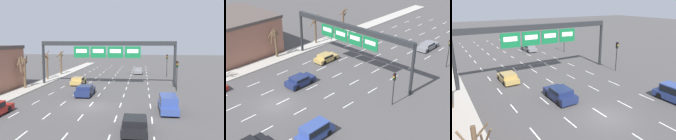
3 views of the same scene
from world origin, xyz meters
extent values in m
plane|color=#474444|center=(0.00, 0.00, 0.00)|extent=(220.00, 220.00, 0.00)
cube|color=white|center=(-6.60, 1.00, 0.01)|extent=(0.12, 2.00, 0.01)
cube|color=white|center=(-6.60, 6.00, 0.01)|extent=(0.12, 2.00, 0.01)
cube|color=white|center=(-6.60, 11.00, 0.01)|extent=(0.12, 2.00, 0.01)
cube|color=white|center=(-6.60, 16.00, 0.01)|extent=(0.12, 2.00, 0.01)
cube|color=white|center=(-6.60, 21.00, 0.01)|extent=(0.12, 2.00, 0.01)
cube|color=white|center=(-6.60, 26.00, 0.01)|extent=(0.12, 2.00, 0.01)
cube|color=white|center=(-6.60, 31.00, 0.01)|extent=(0.12, 2.00, 0.01)
cube|color=white|center=(-6.60, 36.00, 0.01)|extent=(0.12, 2.00, 0.01)
cube|color=white|center=(-6.60, 41.00, 0.01)|extent=(0.12, 2.00, 0.01)
cube|color=white|center=(-6.60, 46.00, 0.01)|extent=(0.12, 2.00, 0.01)
cube|color=white|center=(-3.30, 1.00, 0.01)|extent=(0.12, 2.00, 0.01)
cube|color=white|center=(-3.30, 6.00, 0.01)|extent=(0.12, 2.00, 0.01)
cube|color=white|center=(-3.30, 11.00, 0.01)|extent=(0.12, 2.00, 0.01)
cube|color=white|center=(-3.30, 16.00, 0.01)|extent=(0.12, 2.00, 0.01)
cube|color=white|center=(-3.30, 21.00, 0.01)|extent=(0.12, 2.00, 0.01)
cube|color=white|center=(-3.30, 26.00, 0.01)|extent=(0.12, 2.00, 0.01)
cube|color=white|center=(-3.30, 31.00, 0.01)|extent=(0.12, 2.00, 0.01)
cube|color=white|center=(-3.30, 36.00, 0.01)|extent=(0.12, 2.00, 0.01)
cube|color=white|center=(-3.30, 41.00, 0.01)|extent=(0.12, 2.00, 0.01)
cube|color=white|center=(-3.30, 46.00, 0.01)|extent=(0.12, 2.00, 0.01)
cube|color=white|center=(0.00, -4.00, 0.01)|extent=(0.12, 2.00, 0.01)
cube|color=white|center=(0.00, 1.00, 0.01)|extent=(0.12, 2.00, 0.01)
cube|color=white|center=(0.00, 6.00, 0.01)|extent=(0.12, 2.00, 0.01)
cube|color=white|center=(0.00, 11.00, 0.01)|extent=(0.12, 2.00, 0.01)
cube|color=white|center=(0.00, 16.00, 0.01)|extent=(0.12, 2.00, 0.01)
cube|color=white|center=(0.00, 21.00, 0.01)|extent=(0.12, 2.00, 0.01)
cube|color=white|center=(0.00, 26.00, 0.01)|extent=(0.12, 2.00, 0.01)
cube|color=white|center=(0.00, 31.00, 0.01)|extent=(0.12, 2.00, 0.01)
cube|color=white|center=(0.00, 36.00, 0.01)|extent=(0.12, 2.00, 0.01)
cube|color=white|center=(0.00, 41.00, 0.01)|extent=(0.12, 2.00, 0.01)
cube|color=white|center=(0.00, 46.00, 0.01)|extent=(0.12, 2.00, 0.01)
cube|color=white|center=(3.30, -4.00, 0.01)|extent=(0.12, 2.00, 0.01)
cube|color=white|center=(3.30, 1.00, 0.01)|extent=(0.12, 2.00, 0.01)
cube|color=white|center=(3.30, 6.00, 0.01)|extent=(0.12, 2.00, 0.01)
cube|color=white|center=(3.30, 11.00, 0.01)|extent=(0.12, 2.00, 0.01)
cube|color=white|center=(3.30, 16.00, 0.01)|extent=(0.12, 2.00, 0.01)
cube|color=white|center=(3.30, 21.00, 0.01)|extent=(0.12, 2.00, 0.01)
cube|color=white|center=(3.30, 26.00, 0.01)|extent=(0.12, 2.00, 0.01)
cube|color=white|center=(3.30, 31.00, 0.01)|extent=(0.12, 2.00, 0.01)
cube|color=white|center=(3.30, 36.00, 0.01)|extent=(0.12, 2.00, 0.01)
cube|color=white|center=(3.30, 41.00, 0.01)|extent=(0.12, 2.00, 0.01)
cube|color=white|center=(3.30, 46.00, 0.01)|extent=(0.12, 2.00, 0.01)
cube|color=white|center=(6.60, 1.00, 0.01)|extent=(0.12, 2.00, 0.01)
cube|color=white|center=(6.60, 6.00, 0.01)|extent=(0.12, 2.00, 0.01)
cube|color=white|center=(6.60, 11.00, 0.01)|extent=(0.12, 2.00, 0.01)
cube|color=white|center=(6.60, 16.00, 0.01)|extent=(0.12, 2.00, 0.01)
cube|color=white|center=(6.60, 21.00, 0.01)|extent=(0.12, 2.00, 0.01)
cube|color=white|center=(6.60, 26.00, 0.01)|extent=(0.12, 2.00, 0.01)
cube|color=white|center=(6.60, 31.00, 0.01)|extent=(0.12, 2.00, 0.01)
cube|color=white|center=(6.60, 36.00, 0.01)|extent=(0.12, 2.00, 0.01)
cube|color=white|center=(6.60, 41.00, 0.01)|extent=(0.12, 2.00, 0.01)
cube|color=white|center=(6.60, 46.00, 0.01)|extent=(0.12, 2.00, 0.01)
cylinder|color=#232628|center=(-10.70, 13.63, 3.56)|extent=(0.42, 0.42, 7.11)
cylinder|color=#232628|center=(10.70, 13.63, 3.56)|extent=(0.42, 0.42, 7.11)
cube|color=#232628|center=(0.00, 13.63, 6.76)|extent=(21.40, 0.60, 0.70)
cube|color=#116B38|center=(-4.13, 13.29, 5.39)|extent=(2.50, 0.08, 1.84)
cube|color=white|center=(-4.13, 13.24, 5.56)|extent=(1.75, 0.02, 0.59)
cube|color=#116B38|center=(-1.38, 13.29, 5.39)|extent=(2.50, 0.08, 1.84)
cube|color=white|center=(-1.38, 13.24, 5.56)|extent=(1.75, 0.02, 0.59)
cube|color=#116B38|center=(1.38, 13.29, 5.39)|extent=(2.50, 0.08, 1.84)
cube|color=white|center=(1.38, 13.24, 5.56)|extent=(1.75, 0.02, 0.59)
cube|color=#116B38|center=(4.13, 13.29, 5.39)|extent=(2.50, 0.08, 1.84)
cube|color=white|center=(4.13, 13.24, 5.56)|extent=(1.75, 0.02, 0.59)
cube|color=#19234C|center=(-1.72, 5.40, 0.57)|extent=(1.95, 4.15, 0.73)
cube|color=#19234C|center=(-1.72, 5.15, 1.14)|extent=(1.79, 2.16, 0.43)
cube|color=black|center=(-1.72, 5.15, 1.14)|extent=(1.83, 1.98, 0.31)
cylinder|color=black|center=(-2.61, 6.65, 0.33)|extent=(0.22, 0.66, 0.66)
cylinder|color=black|center=(-0.84, 6.65, 0.33)|extent=(0.22, 0.66, 0.66)
cylinder|color=black|center=(-2.61, 4.16, 0.33)|extent=(0.22, 0.66, 0.66)
cylinder|color=black|center=(-0.84, 4.16, 0.33)|extent=(0.22, 0.66, 0.66)
cube|color=navy|center=(8.27, -1.21, 0.52)|extent=(1.76, 4.31, 0.64)
cube|color=navy|center=(8.27, -1.26, 1.29)|extent=(1.62, 3.01, 0.90)
cube|color=black|center=(8.27, -1.26, 1.29)|extent=(1.65, 2.77, 0.64)
cylinder|color=black|center=(7.48, 0.08, 0.33)|extent=(0.22, 0.66, 0.66)
cylinder|color=black|center=(9.06, 0.08, 0.33)|extent=(0.22, 0.66, 0.66)
cube|color=#A88947|center=(-4.76, 13.51, 0.50)|extent=(1.84, 3.95, 0.59)
cube|color=#A88947|center=(-4.76, 13.27, 1.02)|extent=(1.69, 2.05, 0.47)
cube|color=black|center=(-4.76, 13.27, 1.02)|extent=(1.73, 1.89, 0.34)
cylinder|color=black|center=(-5.59, 14.70, 0.33)|extent=(0.22, 0.66, 0.66)
cylinder|color=black|center=(-3.93, 14.70, 0.33)|extent=(0.22, 0.66, 0.66)
cylinder|color=black|center=(-5.59, 12.33, 0.33)|extent=(0.22, 0.66, 0.66)
cylinder|color=black|center=(-3.93, 12.33, 0.33)|extent=(0.22, 0.66, 0.66)
cube|color=slate|center=(4.76, 29.38, 0.52)|extent=(1.78, 4.87, 0.65)
cube|color=slate|center=(4.76, 29.09, 1.06)|extent=(1.64, 2.53, 0.43)
cube|color=black|center=(4.76, 29.09, 1.06)|extent=(1.67, 2.33, 0.31)
cylinder|color=black|center=(3.96, 30.84, 0.33)|extent=(0.22, 0.66, 0.66)
cylinder|color=black|center=(5.56, 30.84, 0.33)|extent=(0.22, 0.66, 0.66)
cylinder|color=black|center=(3.96, 27.92, 0.33)|extent=(0.22, 0.66, 0.66)
cylinder|color=black|center=(5.56, 27.92, 0.33)|extent=(0.22, 0.66, 0.66)
cylinder|color=black|center=(10.54, 24.61, 1.79)|extent=(0.12, 0.12, 3.58)
cube|color=black|center=(10.54, 24.61, 4.03)|extent=(0.30, 0.24, 0.90)
sphere|color=#3D0E0C|center=(10.54, 24.48, 4.33)|extent=(0.20, 0.20, 0.20)
sphere|color=gold|center=(10.54, 24.48, 4.03)|extent=(0.20, 0.20, 0.20)
sphere|color=#0E3515|center=(10.54, 24.48, 3.73)|extent=(0.20, 0.20, 0.20)
cylinder|color=black|center=(10.54, 9.78, 1.72)|extent=(0.12, 0.12, 3.44)
cube|color=black|center=(10.54, 9.78, 3.89)|extent=(0.30, 0.24, 0.90)
sphere|color=#3D0E0C|center=(10.54, 9.65, 4.19)|extent=(0.20, 0.20, 0.20)
sphere|color=gold|center=(10.54, 9.65, 3.89)|extent=(0.20, 0.20, 0.20)
sphere|color=#0E3515|center=(10.54, 9.65, 3.59)|extent=(0.20, 0.20, 0.20)
cylinder|color=brown|center=(-11.20, -2.61, 3.57)|extent=(1.16, 0.56, 1.40)
cylinder|color=brown|center=(-10.87, -2.96, 3.40)|extent=(0.47, 1.21, 1.81)
camera|label=1|loc=(5.67, -26.08, 7.02)|focal=40.00mm
camera|label=2|loc=(28.05, -18.94, 20.84)|focal=50.00mm
camera|label=3|loc=(-12.41, -12.93, 10.02)|focal=35.00mm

